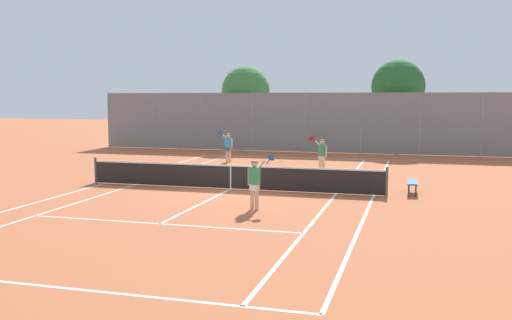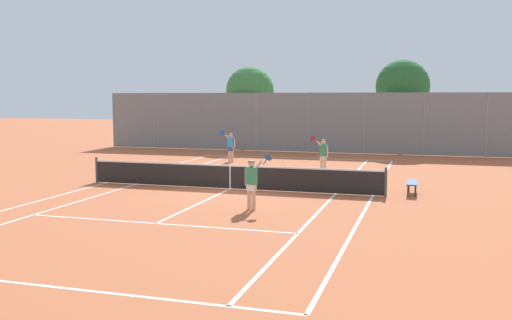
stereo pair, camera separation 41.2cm
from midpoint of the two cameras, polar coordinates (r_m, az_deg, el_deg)
The scene contains 13 objects.
ground_plane at distance 22.35m, azimuth -2.07°, elevation -2.91°, with size 120.00×120.00×0.00m, color #B25B38.
court_line_markings at distance 22.35m, azimuth -2.07°, elevation -2.90°, with size 11.10×23.90×0.01m.
tennis_net at distance 22.28m, azimuth -2.07°, elevation -1.62°, with size 12.00×0.10×1.07m.
player_near_side at distance 18.11m, azimuth 0.22°, elevation -2.12°, with size 0.84×0.69×1.77m.
player_far_left at distance 31.42m, azimuth -2.17°, elevation 1.47°, with size 0.76×0.72×1.77m.
player_far_right at distance 26.96m, azimuth 7.17°, elevation 0.62°, with size 0.86×0.68×1.77m.
loose_tennis_ball_0 at distance 31.39m, azimuth 3.07°, elevation -0.17°, with size 0.07×0.07×0.07m, color #D1DB33.
loose_tennis_ball_2 at distance 31.80m, azimuth 7.31°, elevation -0.13°, with size 0.07×0.07×0.07m, color #D1DB33.
loose_tennis_ball_3 at distance 25.70m, azimuth 6.00°, elevation -1.65°, with size 0.07×0.07×0.07m, color #D1DB33.
courtside_bench at distance 21.91m, azimuth 15.86°, elevation -2.25°, with size 0.36×1.50×0.47m.
back_fence at distance 37.07m, azimuth 5.64°, elevation 3.76°, with size 28.65×0.08×3.87m.
tree_behind_left at distance 40.05m, azimuth -0.20°, elevation 6.83°, with size 3.36×3.36×5.69m.
tree_behind_right at distance 38.68m, azimuth 14.78°, elevation 7.01°, with size 3.47×3.47×6.00m.
Camera 2 is at (7.30, -20.83, 3.59)m, focal length 40.00 mm.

